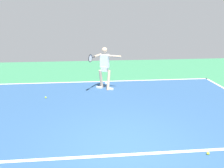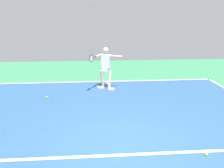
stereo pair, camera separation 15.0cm
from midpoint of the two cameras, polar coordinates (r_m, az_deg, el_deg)
The scene contains 8 objects.
ground_plane at distance 5.72m, azimuth 2.30°, elevation -15.42°, with size 21.44×21.44×0.00m, color #388456.
court_surface at distance 5.72m, azimuth 2.31°, elevation -15.40°, with size 9.77×11.61×0.00m, color #2D5484.
court_line_baseline_near at distance 11.00m, azimuth -1.83°, elevation 0.65°, with size 9.77×0.10×0.01m, color white.
court_line_service at distance 5.55m, azimuth 2.60°, elevation -16.48°, with size 7.33×0.10×0.01m, color white.
court_line_centre_mark at distance 10.81m, azimuth -1.76°, elevation 0.36°, with size 0.10×0.30×0.01m, color white.
tennis_player at distance 9.62m, azimuth -2.27°, elevation 4.39°, with size 1.29×1.06×1.73m.
tennis_ball_far_corner at distance 5.91m, azimuth 21.21°, elevation -15.15°, with size 0.07×0.07×0.07m, color #CCE033.
tennis_ball_by_baseline at distance 9.19m, azimuth -15.96°, elevation -3.09°, with size 0.07×0.07×0.07m, color #CCE033.
Camera 1 is at (0.78, 4.79, 3.04)m, focal length 38.39 mm.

